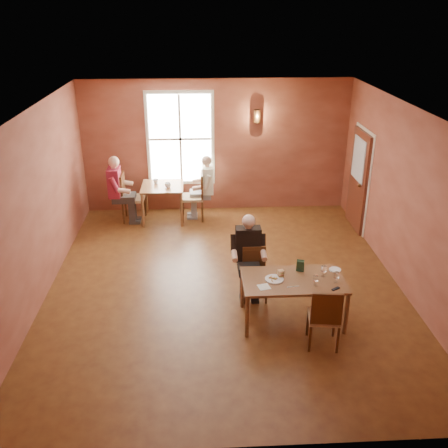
{
  "coord_description": "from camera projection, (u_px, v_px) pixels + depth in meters",
  "views": [
    {
      "loc": [
        -0.42,
        -7.5,
        4.49
      ],
      "look_at": [
        0.0,
        0.2,
        1.05
      ],
      "focal_mm": 40.0,
      "sensor_mm": 36.0,
      "label": 1
    }
  ],
  "objects": [
    {
      "name": "chair_diner_maroon",
      "position": [
        133.0,
        197.0,
        11.02
      ],
      "size": [
        0.48,
        0.48,
        1.09
      ],
      "primitive_type": null,
      "rotation": [
        0.0,
        0.0,
        -1.57
      ],
      "color": "#42240F",
      "rests_on": "ground"
    },
    {
      "name": "second_table",
      "position": [
        163.0,
        203.0,
        11.11
      ],
      "size": [
        0.91,
        0.91,
        0.8
      ],
      "primitive_type": null,
      "color": "brown",
      "rests_on": "ground"
    },
    {
      "name": "goblet_b",
      "position": [
        336.0,
        277.0,
        7.28
      ],
      "size": [
        0.1,
        0.1,
        0.19
      ],
      "primitive_type": null,
      "rotation": [
        0.0,
        0.0,
        0.34
      ],
      "color": "white",
      "rests_on": "main_table"
    },
    {
      "name": "diner_maroon",
      "position": [
        131.0,
        189.0,
        10.94
      ],
      "size": [
        0.58,
        0.58,
        1.46
      ],
      "primitive_type": null,
      "rotation": [
        0.0,
        0.0,
        -1.57
      ],
      "color": "maroon",
      "rests_on": "ground"
    },
    {
      "name": "main_table",
      "position": [
        292.0,
        300.0,
        7.56
      ],
      "size": [
        1.53,
        0.86,
        0.72
      ],
      "primitive_type": null,
      "color": "brown",
      "rests_on": "ground"
    },
    {
      "name": "chair_diner_main",
      "position": [
        255.0,
        275.0,
        8.1
      ],
      "size": [
        0.38,
        0.38,
        0.86
      ],
      "primitive_type": null,
      "rotation": [
        0.0,
        0.0,
        3.14
      ],
      "color": "brown",
      "rests_on": "ground"
    },
    {
      "name": "cup_a",
      "position": [
        168.0,
        185.0,
        10.82
      ],
      "size": [
        0.14,
        0.14,
        0.1
      ],
      "primitive_type": "imported",
      "rotation": [
        0.0,
        0.0,
        -0.07
      ],
      "color": "white",
      "rests_on": "second_table"
    },
    {
      "name": "wall_right",
      "position": [
        406.0,
        200.0,
        8.23
      ],
      "size": [
        0.04,
        7.0,
        3.0
      ],
      "primitive_type": "cube",
      "color": "brown",
      "rests_on": "ground"
    },
    {
      "name": "wall_sconce",
      "position": [
        257.0,
        116.0,
        10.94
      ],
      "size": [
        0.16,
        0.16,
        0.28
      ],
      "primitive_type": "cylinder",
      "color": "brown",
      "rests_on": "wall_back"
    },
    {
      "name": "wall_back",
      "position": [
        216.0,
        147.0,
        11.27
      ],
      "size": [
        6.0,
        0.04,
        3.0
      ],
      "primitive_type": "cube",
      "color": "brown",
      "rests_on": "ground"
    },
    {
      "name": "door",
      "position": [
        358.0,
        180.0,
        10.51
      ],
      "size": [
        0.12,
        1.04,
        2.1
      ],
      "primitive_type": "cube",
      "color": "maroon",
      "rests_on": "ground"
    },
    {
      "name": "sunglasses",
      "position": [
        336.0,
        289.0,
        7.16
      ],
      "size": [
        0.13,
        0.1,
        0.02
      ],
      "primitive_type": "cube",
      "rotation": [
        0.0,
        0.0,
        0.56
      ],
      "color": "black",
      "rests_on": "main_table"
    },
    {
      "name": "wall_left",
      "position": [
        37.0,
        207.0,
        7.93
      ],
      "size": [
        0.04,
        7.0,
        3.0
      ],
      "primitive_type": "cube",
      "color": "brown",
      "rests_on": "ground"
    },
    {
      "name": "side_plate",
      "position": [
        335.0,
        270.0,
        7.67
      ],
      "size": [
        0.24,
        0.24,
        0.01
      ],
      "primitive_type": "cylinder",
      "rotation": [
        0.0,
        0.0,
        0.4
      ],
      "color": "white",
      "rests_on": "main_table"
    },
    {
      "name": "sandwich",
      "position": [
        281.0,
        274.0,
        7.45
      ],
      "size": [
        0.1,
        0.1,
        0.1
      ],
      "primitive_type": "cube",
      "rotation": [
        0.0,
        0.0,
        0.23
      ],
      "color": "tan",
      "rests_on": "main_table"
    },
    {
      "name": "window",
      "position": [
        180.0,
        139.0,
        11.11
      ],
      "size": [
        1.36,
        0.1,
        1.96
      ],
      "primitive_type": "cube",
      "color": "white",
      "rests_on": "wall_back"
    },
    {
      "name": "wall_front",
      "position": [
        244.0,
        335.0,
        4.89
      ],
      "size": [
        6.0,
        0.04,
        3.0
      ],
      "primitive_type": "cube",
      "color": "brown",
      "rests_on": "ground"
    },
    {
      "name": "goblet_c",
      "position": [
        316.0,
        280.0,
        7.22
      ],
      "size": [
        0.08,
        0.08,
        0.17
      ],
      "primitive_type": null,
      "rotation": [
        0.0,
        0.0,
        -0.18
      ],
      "color": "white",
      "rests_on": "main_table"
    },
    {
      "name": "knife",
      "position": [
        293.0,
        287.0,
        7.22
      ],
      "size": [
        0.19,
        0.04,
        0.0
      ],
      "primitive_type": "cube",
      "rotation": [
        0.0,
        0.0,
        0.14
      ],
      "color": "silver",
      "rests_on": "main_table"
    },
    {
      "name": "diner_white",
      "position": [
        193.0,
        190.0,
        11.02
      ],
      "size": [
        0.56,
        0.56,
        1.39
      ],
      "primitive_type": null,
      "rotation": [
        0.0,
        0.0,
        1.57
      ],
      "color": "white",
      "rests_on": "ground"
    },
    {
      "name": "plate_food",
      "position": [
        274.0,
        279.0,
        7.4
      ],
      "size": [
        0.31,
        0.31,
        0.04
      ],
      "primitive_type": "cylinder",
      "rotation": [
        0.0,
        0.0,
        0.1
      ],
      "color": "white",
      "rests_on": "main_table"
    },
    {
      "name": "goblet_a",
      "position": [
        324.0,
        271.0,
        7.46
      ],
      "size": [
        0.08,
        0.08,
        0.19
      ],
      "primitive_type": null,
      "rotation": [
        0.0,
        0.0,
        -0.07
      ],
      "color": "white",
      "rests_on": "main_table"
    },
    {
      "name": "menu_stand",
      "position": [
        300.0,
        266.0,
        7.6
      ],
      "size": [
        0.13,
        0.09,
        0.19
      ],
      "primitive_type": "cube",
      "rotation": [
        0.0,
        0.0,
        -0.35
      ],
      "color": "#23432B",
      "rests_on": "main_table"
    },
    {
      "name": "ceiling",
      "position": [
        225.0,
        111.0,
        7.47
      ],
      "size": [
        6.0,
        7.0,
        0.04
      ],
      "primitive_type": "cube",
      "color": "white",
      "rests_on": "wall_back"
    },
    {
      "name": "cup_b",
      "position": [
        156.0,
        181.0,
        11.04
      ],
      "size": [
        0.12,
        0.12,
        0.11
      ],
      "primitive_type": "imported",
      "rotation": [
        0.0,
        0.0,
        0.05
      ],
      "color": "silver",
      "rests_on": "second_table"
    },
    {
      "name": "chair_diner_white",
      "position": [
        192.0,
        196.0,
        11.08
      ],
      "size": [
        0.48,
        0.48,
        1.08
      ],
      "primitive_type": null,
      "rotation": [
        0.0,
        0.0,
        1.57
      ],
      "color": "brown",
      "rests_on": "ground"
    },
    {
      "name": "diner_main",
      "position": [
        255.0,
        263.0,
        7.98
      ],
      "size": [
        0.54,
        0.54,
        1.34
      ],
      "primitive_type": null,
      "rotation": [
        0.0,
        0.0,
        3.14
      ],
      "color": "black",
      "rests_on": "ground"
    },
    {
      "name": "napkin",
      "position": [
        264.0,
        287.0,
        7.21
      ],
      "size": [
        0.2,
        0.2,
        0.01
      ],
      "primitive_type": "cube",
      "rotation": [
        0.0,
        0.0,
        0.24
      ],
      "color": "white",
      "rests_on": "main_table"
    },
    {
      "name": "ground",
      "position": [
        225.0,
        284.0,
        8.69
      ],
      "size": [
        6.0,
        7.0,
        0.01
      ],
      "primitive_type": "cube",
      "color": "brown",
      "rests_on": "ground"
    },
    {
      "name": "chair_empty",
      "position": [
        324.0,
        316.0,
        6.97
      ],
      "size": [
        0.47,
        0.47,
        0.95
      ],
      "primitive_type": null,
      "rotation": [
        0.0,
        0.0,
        -0.12
      ],
      "color": "#492D17",
      "rests_on": "ground"
    }
  ]
}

